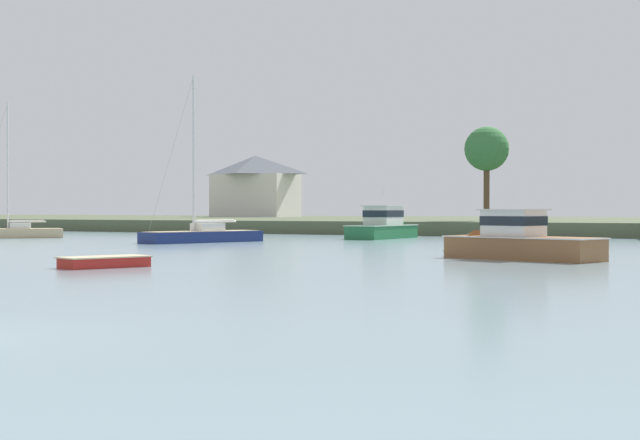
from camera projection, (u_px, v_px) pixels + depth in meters
far_shore_bank at (640, 225)px, 95.17m from camera, size 227.33×54.47×1.12m
cruiser_wood at (508, 248)px, 41.31m from camera, size 8.08×4.67×3.70m
sailboat_sand at (16, 235)px, 70.85m from camera, size 6.35×6.06×10.53m
sailboat_navy at (203, 239)px, 61.64m from camera, size 4.97×8.64×11.16m
cruiser_green at (387, 231)px, 70.08m from camera, size 2.97×8.47×4.68m
dinghy_red at (104, 264)px, 35.28m from camera, size 2.66×3.58×0.57m
shore_tree_inland_b at (487, 150)px, 81.42m from camera, size 3.78×3.78×8.06m
cottage_near_water at (256, 185)px, 124.39m from camera, size 10.76×7.33×7.97m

